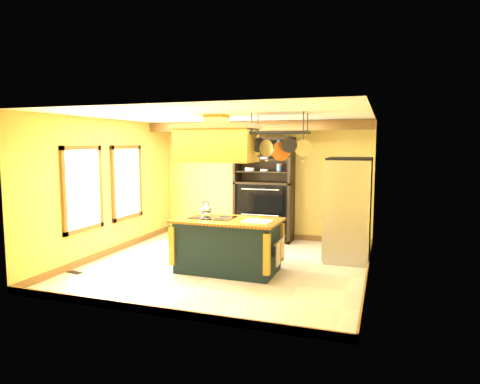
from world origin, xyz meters
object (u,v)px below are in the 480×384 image
Objects in this scene: kitchen_island at (228,245)px; hutch at (264,201)px; refrigerator at (348,211)px; range_hood at (217,142)px; pot_rack at (280,139)px.

hutch is (-0.07, 2.61, 0.44)m from kitchen_island.
range_hood is at bearing -145.35° from refrigerator.
refrigerator is at bearing 34.65° from range_hood.
pot_rack is at bearing -69.37° from hutch.
refrigerator is (2.10, 1.45, -1.31)m from range_hood.
range_hood is 2.86m from refrigerator.
kitchen_island is 1.82× the size of pot_rack.
range_hood is 0.73× the size of refrigerator.
refrigerator is at bearing 55.41° from pot_rack.
refrigerator is (0.99, 1.44, -1.35)m from pot_rack.
range_hood is 1.10m from pot_rack.
range_hood reaches higher than kitchen_island.
pot_rack is at bearing -124.59° from refrigerator.
pot_rack is (1.10, 0.01, 0.04)m from range_hood.
hutch is at bearing 110.63° from pot_rack.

